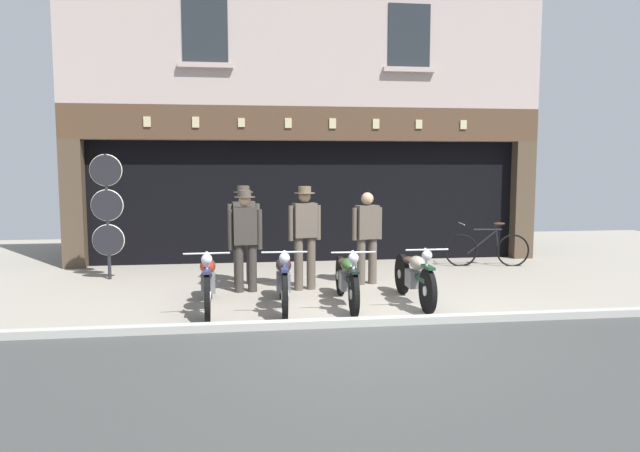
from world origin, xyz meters
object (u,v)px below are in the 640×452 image
object	(u,v)px
assistant_far_right	(244,230)
salesman_left	(245,236)
leaning_bicycle	(487,249)
motorcycle_center_left	(283,279)
motorcycle_left	(208,280)
salesman_right	(367,233)
motorcycle_center	(347,278)
shopkeeper_center	(305,232)
advert_board_near	(413,175)
tyre_sign_pole	(107,207)
motorcycle_center_right	(414,275)

from	to	relation	value
assistant_far_right	salesman_left	bearing A→B (deg)	84.74
salesman_left	leaning_bicycle	world-z (taller)	salesman_left
motorcycle_center_left	salesman_left	distance (m)	1.41
motorcycle_left	salesman_right	bearing A→B (deg)	-152.74
motorcycle_center	shopkeeper_center	bearing A→B (deg)	-64.72
salesman_left	motorcycle_left	bearing A→B (deg)	60.38
motorcycle_center	assistant_far_right	size ratio (longest dim) A/B	1.18
salesman_left	motorcycle_center	bearing A→B (deg)	139.12
motorcycle_left	motorcycle_center	xyz separation A→B (m)	(2.04, -0.01, -0.02)
advert_board_near	motorcycle_center	bearing A→B (deg)	-118.22
assistant_far_right	motorcycle_left	bearing A→B (deg)	66.32
salesman_right	assistant_far_right	xyz separation A→B (m)	(-2.14, 0.26, 0.07)
assistant_far_right	tyre_sign_pole	size ratio (longest dim) A/B	0.76
tyre_sign_pole	leaning_bicycle	distance (m)	7.53
shopkeeper_center	advert_board_near	xyz separation A→B (m)	(2.74, 2.99, 0.89)
salesman_right	tyre_sign_pole	bearing A→B (deg)	-24.71
shopkeeper_center	leaning_bicycle	bearing A→B (deg)	-167.47
shopkeeper_center	salesman_right	bearing A→B (deg)	-175.48
motorcycle_left	leaning_bicycle	bearing A→B (deg)	-153.76
motorcycle_center_right	tyre_sign_pole	bearing A→B (deg)	-27.28
motorcycle_center	advert_board_near	bearing A→B (deg)	-116.16
shopkeeper_center	leaning_bicycle	world-z (taller)	shopkeeper_center
assistant_far_right	motorcycle_center_left	bearing A→B (deg)	99.95
motorcycle_center	shopkeeper_center	xyz separation A→B (m)	(-0.50, 1.17, 0.55)
assistant_far_right	advert_board_near	xyz separation A→B (m)	(3.74, 2.40, 0.89)
motorcycle_center	tyre_sign_pole	xyz separation A→B (m)	(-3.96, 2.54, 0.92)
motorcycle_center_left	motorcycle_center_right	world-z (taller)	motorcycle_center_left
motorcycle_center	assistant_far_right	world-z (taller)	assistant_far_right
motorcycle_center_right	advert_board_near	world-z (taller)	advert_board_near
salesman_right	motorcycle_center	bearing A→B (deg)	55.35
motorcycle_center_right	salesman_right	distance (m)	1.64
salesman_left	salesman_right	distance (m)	2.15
tyre_sign_pole	advert_board_near	distance (m)	6.43
assistant_far_right	shopkeeper_center	bearing A→B (deg)	142.65
motorcycle_center_right	leaning_bicycle	xyz separation A→B (m)	(2.46, 2.98, -0.06)
salesman_left	assistant_far_right	world-z (taller)	assistant_far_right
tyre_sign_pole	leaning_bicycle	world-z (taller)	tyre_sign_pole
salesman_left	assistant_far_right	xyz separation A→B (m)	(-0.02, 0.63, 0.03)
salesman_left	assistant_far_right	distance (m)	0.63
motorcycle_center_left	tyre_sign_pole	bearing A→B (deg)	-38.55
salesman_right	motorcycle_center_right	bearing A→B (deg)	93.24
motorcycle_center	salesman_left	world-z (taller)	salesman_left
motorcycle_left	salesman_right	xyz separation A→B (m)	(2.67, 1.49, 0.46)
motorcycle_left	leaning_bicycle	xyz separation A→B (m)	(5.54, 2.96, -0.07)
assistant_far_right	motorcycle_center	bearing A→B (deg)	123.69
salesman_right	leaning_bicycle	distance (m)	3.27
motorcycle_center	motorcycle_center_right	bearing A→B (deg)	-178.35
motorcycle_center_right	tyre_sign_pole	distance (m)	5.69
assistant_far_right	tyre_sign_pole	world-z (taller)	tyre_sign_pole
salesman_left	salesman_right	xyz separation A→B (m)	(2.12, 0.37, -0.03)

